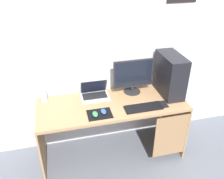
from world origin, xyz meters
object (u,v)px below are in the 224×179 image
Objects in this scene: mouse_left at (104,111)px; speaker at (44,95)px; laptop at (95,93)px; keyboard at (144,107)px; pc_tower at (170,75)px; cell_phone at (164,104)px; mouse_right at (95,114)px; monitor at (133,76)px.

speaker is at bearing 147.29° from mouse_left.
laptop reaches higher than keyboard.
mouse_left reaches higher than keyboard.
keyboard is (0.48, -0.38, -0.03)m from laptop.
pc_tower is 1.47m from speaker.
speaker is at bearing 176.55° from laptop.
speaker is 1.26× the size of cell_phone.
laptop is at bearing -3.45° from speaker.
speaker is at bearing 140.99° from mouse_right.
monitor is 0.42m from keyboard.
laptop is 0.58m from speaker.
pc_tower is 3.76× the size of cell_phone.
laptop is 0.77× the size of keyboard.
cell_phone is at bearing -0.37° from mouse_left.
speaker reaches higher than mouse_left.
speaker is 1.13m from keyboard.
cell_phone is (0.25, 0.02, -0.01)m from keyboard.
monitor is 2.92× the size of speaker.
monitor is 0.48m from cell_phone.
mouse_right is 0.79m from cell_phone.
mouse_right is at bearing -165.30° from pc_tower.
mouse_right is 0.74× the size of cell_phone.
monitor is 5.00× the size of mouse_left.
mouse_left is (-0.84, -0.22, -0.22)m from pc_tower.
cell_phone is (0.79, 0.02, -0.02)m from mouse_right.
keyboard is at bearing -38.31° from laptop.
mouse_right is at bearing -145.21° from monitor.
pc_tower is 1.00m from mouse_right.
cell_phone is at bearing -26.51° from laptop.
speaker is 0.39× the size of keyboard.
pc_tower is at bearing 55.74° from cell_phone.
mouse_left is at bearing -32.71° from speaker.
pc_tower reaches higher than keyboard.
keyboard is 4.38× the size of mouse_right.
mouse_left is (-0.43, -0.34, -0.19)m from monitor.
pc_tower is at bearing 14.70° from mouse_left.
pc_tower is 1.51× the size of laptop.
laptop reaches higher than speaker.
monitor is at bearing -2.66° from speaker.
mouse_left is 0.74× the size of cell_phone.
mouse_right is at bearing -179.47° from keyboard.
speaker is at bearing 163.09° from cell_phone.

